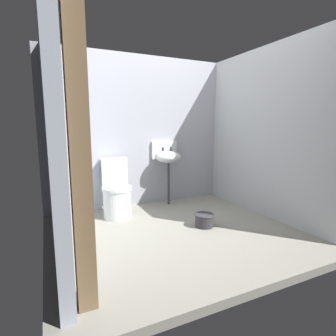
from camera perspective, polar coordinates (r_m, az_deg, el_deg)
name	(u,v)px	position (r m, az deg, el deg)	size (l,w,h in m)	color
ground_plane	(178,231)	(3.30, 2.13, -13.50)	(2.97, 2.66, 0.08)	gray
wall_back	(144,132)	(4.13, -5.31, 7.75)	(2.97, 0.10, 2.27)	#A6A8B4
wall_left	(51,136)	(2.81, -23.94, 6.33)	(0.10, 2.46, 2.27)	#A1A8B5
wall_right	(260,133)	(3.92, 19.35, 7.20)	(0.10, 2.46, 2.27)	#ABAFB1
wooden_door_post	(79,142)	(1.74, -18.72, 5.32)	(0.13, 0.13, 2.27)	brown
toilet_near_wall	(116,193)	(3.70, -11.09, -5.25)	(0.46, 0.64, 0.78)	white
sink	(168,157)	(4.08, -0.03, 2.46)	(0.42, 0.35, 0.99)	#333137
bucket	(204,220)	(3.34, 7.88, -11.06)	(0.24, 0.24, 0.16)	#333137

